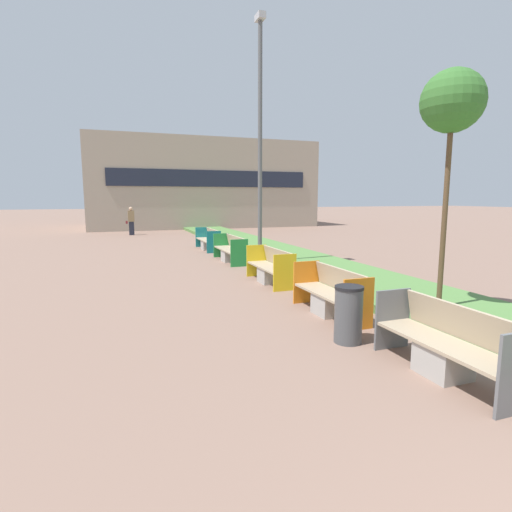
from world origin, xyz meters
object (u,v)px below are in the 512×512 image
bench_grey_frame (446,348)px  bench_yellow_frame (271,270)px  bench_green_frame (231,251)px  pedestrian_walking (131,221)px  sapling_tree_near (452,104)px  street_lamp_post (260,134)px  litter_bin (348,314)px  bench_teal_frame (209,241)px  bench_orange_frame (331,297)px

bench_grey_frame → bench_yellow_frame: size_ratio=0.99×
bench_green_frame → pedestrian_walking: pedestrian_walking is taller
sapling_tree_near → pedestrian_walking: size_ratio=2.66×
street_lamp_post → sapling_tree_near: street_lamp_post is taller
bench_green_frame → litter_bin: size_ratio=2.60×
bench_grey_frame → bench_teal_frame: same height
bench_yellow_frame → pedestrian_walking: bearing=100.3°
bench_orange_frame → bench_teal_frame: bearing=90.0°
litter_bin → bench_teal_frame: bearing=87.5°
bench_orange_frame → street_lamp_post: (0.61, 5.73, 4.04)m
bench_orange_frame → litter_bin: 1.56m
bench_teal_frame → sapling_tree_near: (1.99, -11.57, 3.69)m
bench_grey_frame → bench_teal_frame: size_ratio=0.88×
street_lamp_post → bench_grey_frame: bearing=-94.0°
bench_yellow_frame → pedestrian_walking: size_ratio=1.20×
sapling_tree_near → bench_yellow_frame: bearing=116.2°
litter_bin → sapling_tree_near: sapling_tree_near is taller
bench_grey_frame → bench_orange_frame: bearing=90.0°
pedestrian_walking → street_lamp_post: bearing=-75.5°
bench_orange_frame → bench_green_frame: same height
bench_teal_frame → litter_bin: 12.24m
bench_teal_frame → pedestrian_walking: bearing=108.8°
bench_yellow_frame → bench_teal_frame: 7.53m
bench_grey_frame → bench_orange_frame: same height
bench_green_frame → litter_bin: 8.68m
street_lamp_post → sapling_tree_near: (1.38, -6.54, -0.34)m
street_lamp_post → pedestrian_walking: (-3.54, 13.66, -3.50)m
bench_grey_frame → street_lamp_post: size_ratio=0.26×
street_lamp_post → pedestrian_walking: street_lamp_post is taller
bench_yellow_frame → bench_green_frame: bearing=89.9°
bench_yellow_frame → sapling_tree_near: bearing=-63.8°
bench_grey_frame → street_lamp_post: bearing=86.0°
bench_orange_frame → litter_bin: (-0.54, -1.47, 0.10)m
litter_bin → street_lamp_post: (1.15, 7.20, 3.93)m
bench_grey_frame → pedestrian_walking: (-2.93, 22.35, 0.54)m
pedestrian_walking → bench_green_frame: bearing=-76.5°
bench_teal_frame → pedestrian_walking: (-2.93, 8.63, 0.53)m
bench_orange_frame → bench_teal_frame: (0.00, 10.76, 0.01)m
bench_green_frame → bench_teal_frame: size_ratio=1.02×
bench_green_frame → bench_teal_frame: 3.57m
street_lamp_post → bench_teal_frame: bearing=96.9°
bench_green_frame → sapling_tree_near: (1.98, -8.00, 3.69)m
bench_yellow_frame → bench_grey_frame: bearing=-90.0°
sapling_tree_near → litter_bin: bearing=-165.3°
bench_grey_frame → bench_green_frame: 10.15m
bench_teal_frame → bench_green_frame: bearing=-90.0°
bench_orange_frame → sapling_tree_near: size_ratio=0.44×
bench_grey_frame → sapling_tree_near: sapling_tree_near is taller
bench_green_frame → pedestrian_walking: size_ratio=1.38×
bench_yellow_frame → bench_teal_frame: size_ratio=0.89×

